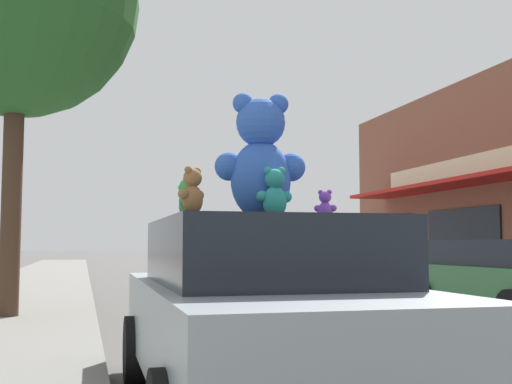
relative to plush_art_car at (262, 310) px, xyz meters
The scene contains 8 objects.
plush_art_car is the anchor object (origin of this frame).
teddy_bear_giant 1.16m from the plush_art_car, 122.24° to the right, with size 0.74×0.48×0.98m.
teddy_bear_green 1.03m from the plush_art_car, behind, with size 0.17×0.24×0.32m.
teddy_bear_teal 0.92m from the plush_art_car, 87.68° to the right, with size 0.27×0.17×0.37m.
teddy_bear_brown 1.24m from the plush_art_car, 135.68° to the right, with size 0.22×0.21×0.31m.
teddy_bear_purple 1.06m from the plush_art_car, 22.20° to the left, with size 0.19×0.17×0.27m.
teddy_bear_cream 1.38m from the plush_art_car, 66.74° to the left, with size 0.18×0.20×0.28m.
parked_car_far_center 7.40m from the plush_art_car, 39.60° to the left, with size 1.99×4.05×1.35m.
Camera 1 is at (-4.28, -5.00, 1.27)m, focal length 45.00 mm.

